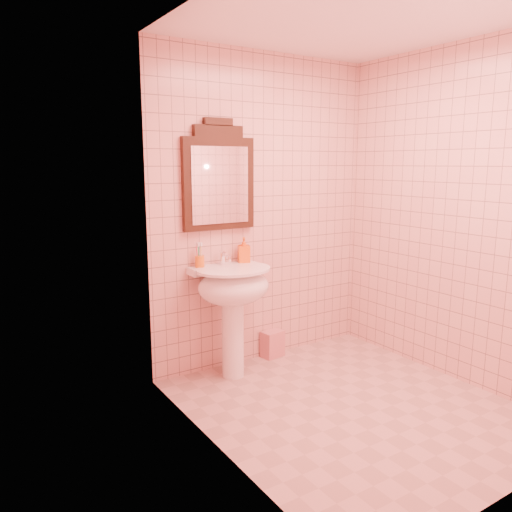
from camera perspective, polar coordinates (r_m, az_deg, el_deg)
floor at (r=3.62m, az=10.88°, el=-16.57°), size 2.20×2.20×0.00m
back_wall at (r=4.10m, az=0.83°, el=5.14°), size 2.00×0.02×2.50m
pedestal_sink at (r=3.79m, az=-2.63°, el=-4.36°), size 0.58×0.58×0.86m
faucet at (r=3.85m, az=-3.69°, el=-0.20°), size 0.04×0.16×0.11m
mirror at (r=3.84m, az=-4.27°, el=8.79°), size 0.60×0.06×0.83m
toothbrush_cup at (r=3.79m, az=-6.45°, el=-0.58°), size 0.07×0.07×0.16m
soap_dispenser at (r=3.94m, az=-1.39°, el=0.70°), size 0.12×0.12×0.20m
towel at (r=4.34m, az=1.89°, el=-9.99°), size 0.20×0.15×0.23m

